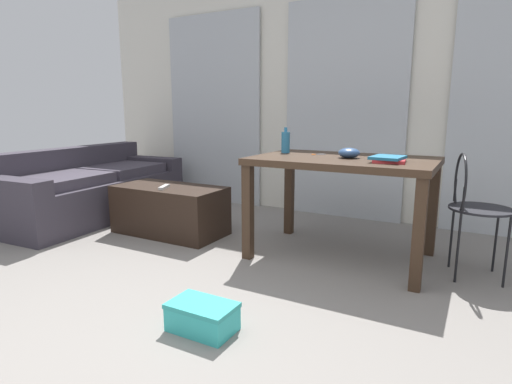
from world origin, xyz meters
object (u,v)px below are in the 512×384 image
(coffee_table, at_px, (170,210))
(wire_chair, at_px, (471,200))
(bottle_near, at_px, (286,142))
(craft_table, at_px, (343,171))
(bowl, at_px, (349,153))
(scissors, at_px, (317,154))
(tv_remote_primary, at_px, (164,187))
(couch, at_px, (89,190))
(book_stack, at_px, (389,159))
(shoebox, at_px, (202,317))

(coffee_table, distance_m, wire_chair, 2.44)
(wire_chair, distance_m, bottle_near, 1.42)
(craft_table, height_order, bowl, bowl)
(coffee_table, height_order, scissors, scissors)
(wire_chair, xyz_separation_m, bowl, (-0.82, -0.05, 0.27))
(wire_chair, xyz_separation_m, tv_remote_primary, (-2.38, -0.29, -0.08))
(bottle_near, height_order, bowl, bottle_near)
(couch, relative_size, bottle_near, 9.93)
(bottle_near, distance_m, scissors, 0.29)
(coffee_table, xyz_separation_m, wire_chair, (2.41, 0.19, 0.31))
(book_stack, distance_m, tv_remote_primary, 1.91)
(couch, height_order, shoebox, couch)
(bowl, bearing_deg, book_stack, -19.59)
(couch, distance_m, bottle_near, 2.27)
(wire_chair, relative_size, scissors, 8.21)
(wire_chair, distance_m, bowl, 0.86)
(tv_remote_primary, bearing_deg, coffee_table, 84.00)
(wire_chair, bearing_deg, couch, -178.19)
(wire_chair, distance_m, scissors, 1.13)
(wire_chair, bearing_deg, book_stack, -162.85)
(bowl, bearing_deg, coffee_table, -174.84)
(shoebox, bearing_deg, couch, 151.32)
(wire_chair, bearing_deg, bottle_near, 177.22)
(couch, bearing_deg, scissors, 4.01)
(scissors, bearing_deg, couch, -175.99)
(couch, height_order, coffee_table, couch)
(wire_chair, bearing_deg, tv_remote_primary, -173.16)
(couch, xyz_separation_m, book_stack, (3.06, -0.05, 0.50))
(bottle_near, bearing_deg, shoebox, -80.82)
(book_stack, bearing_deg, coffee_table, -178.93)
(coffee_table, distance_m, scissors, 1.44)
(book_stack, height_order, scissors, book_stack)
(couch, bearing_deg, wire_chair, 1.81)
(couch, height_order, bowl, bowl)
(craft_table, bearing_deg, wire_chair, 2.68)
(craft_table, xyz_separation_m, book_stack, (0.35, -0.12, 0.12))
(craft_table, xyz_separation_m, bowl, (0.04, -0.01, 0.14))
(book_stack, bearing_deg, craft_table, 161.24)
(bowl, height_order, tv_remote_primary, bowl)
(coffee_table, bearing_deg, craft_table, 5.64)
(craft_table, relative_size, wire_chair, 1.56)
(coffee_table, distance_m, shoebox, 1.79)
(craft_table, height_order, bottle_near, bottle_near)
(wire_chair, distance_m, tv_remote_primary, 2.40)
(coffee_table, distance_m, tv_remote_primary, 0.25)
(couch, distance_m, wire_chair, 3.58)
(scissors, height_order, shoebox, scissors)
(wire_chair, bearing_deg, coffee_table, -175.41)
(wire_chair, height_order, tv_remote_primary, wire_chair)
(couch, bearing_deg, tv_remote_primary, -8.30)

